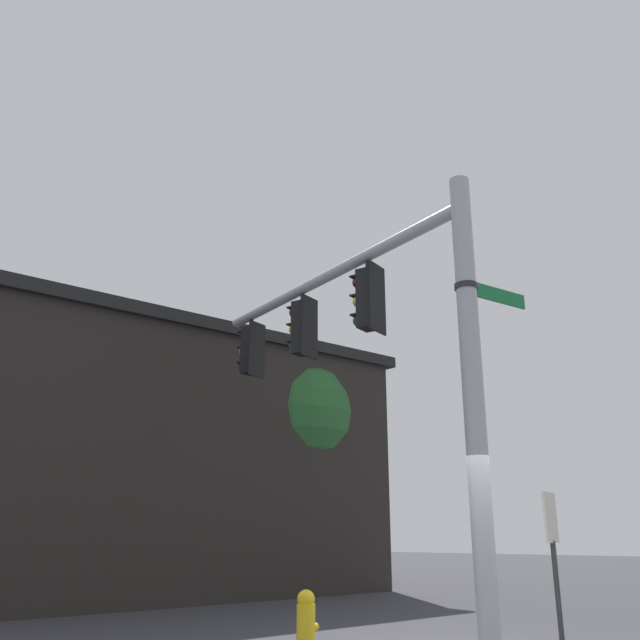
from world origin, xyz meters
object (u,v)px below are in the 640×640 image
object	(u,v)px
traffic_light_nearest_pole	(367,299)
historical_marker	(552,541)
traffic_light_mid_inner	(301,328)
traffic_light_mid_outer	(250,350)
street_name_sign	(482,291)
fire_hydrant	(306,624)

from	to	relation	value
traffic_light_nearest_pole	historical_marker	world-z (taller)	traffic_light_nearest_pole
traffic_light_nearest_pole	historical_marker	size ratio (longest dim) A/B	0.62
traffic_light_mid_inner	traffic_light_mid_outer	world-z (taller)	same
traffic_light_mid_inner	historical_marker	bearing A→B (deg)	-79.45
street_name_sign	fire_hydrant	world-z (taller)	street_name_sign
traffic_light_nearest_pole	fire_hydrant	size ratio (longest dim) A/B	1.59
traffic_light_mid_outer	historical_marker	world-z (taller)	traffic_light_mid_outer
historical_marker	traffic_light_mid_outer	bearing A→B (deg)	90.10
traffic_light_nearest_pole	traffic_light_mid_inner	xyz separation A→B (m)	(0.78, 1.93, 0.00)
traffic_light_mid_outer	street_name_sign	distance (m)	6.44
traffic_light_nearest_pole	fire_hydrant	xyz separation A→B (m)	(-1.86, -0.05, -4.92)
traffic_light_mid_inner	historical_marker	world-z (taller)	traffic_light_mid_inner
street_name_sign	historical_marker	world-z (taller)	street_name_sign
historical_marker	fire_hydrant	bearing A→B (deg)	146.73
traffic_light_mid_outer	historical_marker	distance (m)	7.31
historical_marker	traffic_light_mid_inner	bearing A→B (deg)	100.55
traffic_light_mid_inner	historical_marker	distance (m)	5.83
traffic_light_mid_outer	street_name_sign	size ratio (longest dim) A/B	0.99
traffic_light_nearest_pole	fire_hydrant	world-z (taller)	traffic_light_nearest_pole
traffic_light_mid_inner	fire_hydrant	size ratio (longest dim) A/B	1.59
traffic_light_mid_outer	fire_hydrant	xyz separation A→B (m)	(-3.41, -3.91, -4.92)
fire_hydrant	traffic_light_nearest_pole	bearing A→B (deg)	1.65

